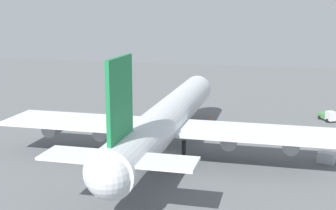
{
  "coord_description": "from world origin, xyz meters",
  "views": [
    {
      "loc": [
        -75.1,
        -18.54,
        25.78
      ],
      "look_at": [
        0.0,
        0.0,
        8.93
      ],
      "focal_mm": 49.05,
      "sensor_mm": 36.0,
      "label": 1
    }
  ],
  "objects_px": {
    "fuel_truck": "(328,116)",
    "cargo_container_aft": "(299,132)",
    "cargo_container_fore": "(326,158)",
    "safety_cone_nose": "(209,117)",
    "cargo_airplane": "(168,118)"
  },
  "relations": [
    {
      "from": "safety_cone_nose",
      "to": "cargo_container_aft",
      "type": "bearing_deg",
      "value": -118.29
    },
    {
      "from": "cargo_airplane",
      "to": "fuel_truck",
      "type": "xyz_separation_m",
      "value": [
        32.23,
        -29.6,
        -5.41
      ]
    },
    {
      "from": "cargo_container_fore",
      "to": "cargo_container_aft",
      "type": "bearing_deg",
      "value": 14.13
    },
    {
      "from": "cargo_container_fore",
      "to": "cargo_airplane",
      "type": "bearing_deg",
      "value": 94.76
    },
    {
      "from": "cargo_container_fore",
      "to": "safety_cone_nose",
      "type": "distance_m",
      "value": 35.62
    },
    {
      "from": "fuel_truck",
      "to": "cargo_container_aft",
      "type": "bearing_deg",
      "value": 154.55
    },
    {
      "from": "fuel_truck",
      "to": "cargo_container_fore",
      "type": "xyz_separation_m",
      "value": [
        -30.0,
        2.85,
        -0.26
      ]
    },
    {
      "from": "cargo_container_fore",
      "to": "fuel_truck",
      "type": "bearing_deg",
      "value": -5.43
    },
    {
      "from": "fuel_truck",
      "to": "cargo_container_fore",
      "type": "distance_m",
      "value": 30.14
    },
    {
      "from": "cargo_container_fore",
      "to": "cargo_container_aft",
      "type": "xyz_separation_m",
      "value": [
        15.71,
        3.95,
        -0.1
      ]
    },
    {
      "from": "cargo_airplane",
      "to": "cargo_container_aft",
      "type": "bearing_deg",
      "value": -51.81
    },
    {
      "from": "fuel_truck",
      "to": "cargo_container_aft",
      "type": "xyz_separation_m",
      "value": [
        -14.3,
        6.8,
        -0.36
      ]
    },
    {
      "from": "fuel_truck",
      "to": "safety_cone_nose",
      "type": "height_order",
      "value": "fuel_truck"
    },
    {
      "from": "fuel_truck",
      "to": "cargo_container_fore",
      "type": "height_order",
      "value": "fuel_truck"
    },
    {
      "from": "cargo_airplane",
      "to": "cargo_container_aft",
      "type": "height_order",
      "value": "cargo_airplane"
    }
  ]
}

